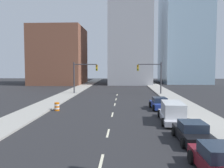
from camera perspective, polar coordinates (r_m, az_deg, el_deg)
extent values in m
cube|color=#9E9B93|center=(52.85, -8.37, -1.43)|extent=(3.46, 94.48, 0.15)
cube|color=#9E9B93|center=(52.45, 11.22, -1.51)|extent=(3.46, 94.48, 0.15)
cube|color=beige|center=(13.91, -2.51, -17.43)|extent=(0.16, 2.40, 0.01)
cube|color=beige|center=(19.43, -0.92, -11.14)|extent=(0.16, 2.40, 0.01)
cube|color=beige|center=(26.55, 0.09, -7.00)|extent=(0.16, 2.40, 0.01)
cube|color=beige|center=(33.39, 0.64, -4.71)|extent=(0.16, 2.40, 0.01)
cube|color=beige|center=(38.69, 0.93, -3.50)|extent=(0.16, 2.40, 0.01)
cube|color=beige|center=(44.67, 1.17, -2.48)|extent=(0.16, 2.40, 0.01)
cube|color=brown|center=(73.89, -11.96, 6.30)|extent=(14.00, 16.00, 16.18)
cube|color=#A8A8AD|center=(75.86, 4.06, 9.96)|extent=(12.00, 20.00, 25.80)
cube|color=#99B7CC|center=(82.68, 16.05, 13.32)|extent=(13.00, 20.00, 37.24)
cylinder|color=#38383D|center=(46.39, -8.67, 1.34)|extent=(0.24, 0.24, 5.86)
cylinder|color=#38383D|center=(45.97, -6.12, 4.49)|extent=(4.20, 0.16, 0.16)
cube|color=#B79319|center=(45.70, -3.51, 3.72)|extent=(0.34, 0.32, 1.10)
cylinder|color=#4C0C0C|center=(45.53, -3.53, 4.15)|extent=(0.22, 0.04, 0.22)
cylinder|color=yellow|center=(45.53, -3.53, 3.72)|extent=(0.22, 0.04, 0.22)
cylinder|color=#0C3F14|center=(45.53, -3.53, 3.29)|extent=(0.22, 0.04, 0.22)
cylinder|color=#38383D|center=(45.97, 11.14, 1.29)|extent=(0.24, 0.24, 5.86)
cylinder|color=#38383D|center=(45.66, 8.56, 4.48)|extent=(4.20, 0.16, 0.16)
cube|color=#B79319|center=(45.50, 5.91, 3.71)|extent=(0.34, 0.32, 1.10)
cylinder|color=#4C0C0C|center=(45.33, 5.93, 4.14)|extent=(0.22, 0.04, 0.22)
cylinder|color=yellow|center=(45.33, 5.93, 3.71)|extent=(0.22, 0.04, 0.22)
cylinder|color=#0C3F14|center=(45.33, 5.92, 3.28)|extent=(0.22, 0.04, 0.22)
cylinder|color=orange|center=(29.51, -12.47, -5.79)|extent=(0.56, 0.56, 0.19)
cylinder|color=white|center=(29.47, -12.48, -5.43)|extent=(0.56, 0.56, 0.19)
cylinder|color=orange|center=(29.44, -12.48, -5.07)|extent=(0.56, 0.56, 0.19)
cylinder|color=white|center=(29.42, -12.49, -4.70)|extent=(0.56, 0.56, 0.19)
cylinder|color=orange|center=(29.39, -12.49, -4.33)|extent=(0.56, 0.56, 0.19)
cube|color=maroon|center=(13.20, 23.27, -16.59)|extent=(1.82, 4.48, 0.64)
cube|color=#1E2838|center=(13.00, 23.35, -14.03)|extent=(1.56, 2.03, 0.60)
cylinder|color=black|center=(14.20, 17.62, -15.63)|extent=(0.23, 0.72, 0.71)
cube|color=black|center=(18.03, 17.89, -10.96)|extent=(1.89, 4.45, 0.62)
cube|color=#1E2838|center=(17.89, 17.93, -9.12)|extent=(1.64, 2.01, 0.57)
cylinder|color=black|center=(19.13, 13.94, -10.52)|extent=(0.23, 0.64, 0.64)
cylinder|color=black|center=(19.61, 19.48, -10.28)|extent=(0.23, 0.64, 0.64)
cylinder|color=black|center=(16.56, 15.95, -12.87)|extent=(0.23, 0.64, 0.64)
cylinder|color=black|center=(17.11, 22.30, -12.46)|extent=(0.23, 0.64, 0.64)
cube|color=#B2B2BC|center=(23.88, 13.61, -7.35)|extent=(2.36, 6.39, 0.44)
cube|color=silver|center=(23.43, 13.75, -5.54)|extent=(1.99, 3.99, 1.19)
cylinder|color=black|center=(25.68, 10.67, -6.64)|extent=(0.26, 0.73, 0.72)
cylinder|color=black|center=(25.94, 15.33, -6.61)|extent=(0.26, 0.73, 0.72)
cylinder|color=black|center=(21.87, 11.56, -8.53)|extent=(0.26, 0.73, 0.72)
cylinder|color=black|center=(22.19, 17.03, -8.45)|extent=(0.26, 0.73, 0.72)
cube|color=navy|center=(30.37, 10.80, -4.71)|extent=(1.99, 4.32, 0.62)
cube|color=#1E2838|center=(30.29, 10.81, -3.57)|extent=(1.65, 1.99, 0.59)
cylinder|color=black|center=(31.51, 8.70, -4.65)|extent=(0.26, 0.71, 0.70)
cylinder|color=black|center=(31.85, 11.94, -4.60)|extent=(0.26, 0.71, 0.70)
cylinder|color=black|center=(28.96, 9.53, -5.43)|extent=(0.26, 0.71, 0.70)
cylinder|color=black|center=(29.33, 13.05, -5.36)|extent=(0.26, 0.71, 0.70)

